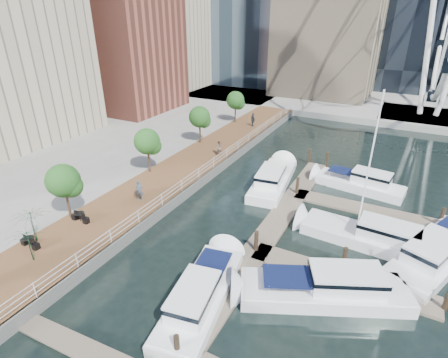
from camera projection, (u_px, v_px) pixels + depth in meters
ground at (155, 312)px, 20.49m from camera, size 520.00×520.00×0.00m
boardwalk at (175, 177)px, 36.00m from camera, size 6.00×60.00×1.00m
seawall at (200, 183)px, 34.75m from camera, size 0.25×60.00×1.00m
land_inland at (11, 137)px, 47.29m from camera, size 48.00×90.00×1.00m
land_far at (373, 70)px, 101.60m from camera, size 200.00×114.00×1.00m
pier at (427, 118)px, 55.88m from camera, size 14.00×12.00×1.00m
railing at (199, 174)px, 34.34m from camera, size 0.10×60.00×1.05m
floating_docks at (331, 251)px, 24.90m from camera, size 16.00×34.00×2.60m
midrise_condos at (76, 30)px, 50.08m from camera, size 19.00×67.00×28.00m
street_trees at (147, 142)px, 34.56m from camera, size 2.60×42.60×4.60m
cafe_tables at (6, 260)px, 22.65m from camera, size 2.50×13.70×0.74m
yacht_foreground at (323, 297)px, 21.58m from camera, size 11.38×7.34×2.15m
pedestrian_near at (139, 190)px, 30.23m from camera, size 0.80×0.67×1.88m
pedestrian_mid at (218, 148)px, 39.83m from camera, size 1.03×1.08×1.76m
pedestrian_far at (253, 120)px, 49.77m from camera, size 1.17×1.08×1.92m
moored_yachts at (345, 247)px, 26.19m from camera, size 20.21×36.21×11.50m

